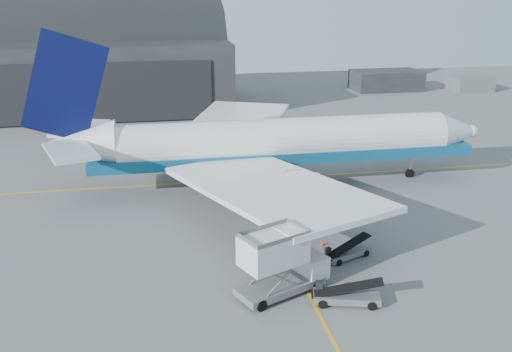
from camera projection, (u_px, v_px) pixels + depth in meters
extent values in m
plane|color=#565659|center=(290.00, 258.00, 46.87)|extent=(200.00, 200.00, 0.00)
cube|color=gold|center=(249.00, 179.00, 65.50)|extent=(80.00, 0.25, 0.02)
cube|color=gold|center=(296.00, 269.00, 45.01)|extent=(0.25, 40.00, 0.02)
cube|color=black|center=(86.00, 74.00, 101.78)|extent=(50.00, 28.00, 12.00)
cube|color=black|center=(78.00, 94.00, 88.97)|extent=(42.00, 0.40, 9.50)
cube|color=black|center=(385.00, 90.00, 120.35)|extent=(14.00, 8.00, 4.00)
cube|color=slate|center=(469.00, 90.00, 119.49)|extent=(8.00, 6.00, 2.80)
cylinder|color=white|center=(285.00, 140.00, 62.16)|extent=(35.89, 4.79, 4.79)
cone|color=white|center=(455.00, 132.00, 65.55)|extent=(4.39, 4.79, 4.79)
sphere|color=white|center=(471.00, 131.00, 65.89)|extent=(1.40, 1.40, 1.40)
cone|color=white|center=(81.00, 144.00, 58.35)|extent=(6.98, 4.79, 4.79)
cube|color=black|center=(446.00, 127.00, 65.16)|extent=(2.59, 2.19, 0.70)
cube|color=navy|center=(285.00, 154.00, 62.66)|extent=(41.87, 4.84, 1.20)
cube|color=white|center=(271.00, 188.00, 50.66)|extent=(18.38, 24.44, 1.45)
cube|color=white|center=(233.00, 125.00, 72.95)|extent=(18.38, 24.44, 1.45)
cube|color=white|center=(70.00, 151.00, 53.89)|extent=(6.10, 8.34, 0.35)
cube|color=white|center=(80.00, 128.00, 62.25)|extent=(6.10, 8.34, 0.35)
cube|color=#070B36|center=(65.00, 87.00, 56.29)|extent=(9.24, 0.50, 11.48)
cylinder|color=gray|center=(293.00, 187.00, 55.40)|extent=(5.18, 2.69, 2.69)
cylinder|color=gray|center=(262.00, 144.00, 70.25)|extent=(5.18, 2.69, 2.69)
cylinder|color=#A5A5AA|center=(410.00, 166.00, 65.90)|extent=(0.28, 0.28, 2.79)
cylinder|color=black|center=(410.00, 173.00, 66.21)|extent=(1.10, 0.35, 1.10)
cylinder|color=black|center=(273.00, 191.00, 60.34)|extent=(1.30, 0.45, 1.30)
cylinder|color=black|center=(261.00, 172.00, 66.29)|extent=(1.30, 0.45, 1.30)
cube|color=slate|center=(280.00, 286.00, 41.37)|extent=(7.00, 5.05, 0.54)
cube|color=silver|center=(310.00, 265.00, 42.61)|extent=(2.61, 2.99, 1.73)
cube|color=black|center=(319.00, 259.00, 42.96)|extent=(0.93, 1.91, 0.98)
cube|color=silver|center=(273.00, 250.00, 40.03)|extent=(5.26, 4.34, 2.17)
cylinder|color=black|center=(316.00, 285.00, 41.88)|extent=(0.92, 0.65, 0.87)
cylinder|color=black|center=(297.00, 272.00, 43.65)|extent=(0.92, 0.65, 0.87)
cylinder|color=black|center=(261.00, 305.00, 39.20)|extent=(0.92, 0.65, 0.87)
cylinder|color=black|center=(243.00, 291.00, 40.97)|extent=(0.92, 0.65, 0.87)
cube|color=black|center=(317.00, 212.00, 55.03)|extent=(3.65, 2.23, 0.78)
cube|color=silver|center=(323.00, 205.00, 54.85)|extent=(1.36, 1.67, 0.78)
cylinder|color=black|center=(331.00, 216.00, 54.35)|extent=(0.81, 0.38, 0.78)
cylinder|color=black|center=(328.00, 209.00, 55.99)|extent=(0.81, 0.38, 0.78)
cylinder|color=black|center=(306.00, 217.00, 54.15)|extent=(0.81, 0.38, 0.78)
cylinder|color=black|center=(303.00, 210.00, 55.79)|extent=(0.81, 0.38, 0.78)
cube|color=slate|center=(347.00, 253.00, 46.75)|extent=(4.32, 2.91, 0.42)
cube|color=black|center=(348.00, 246.00, 46.54)|extent=(4.38, 2.59, 1.19)
cube|color=black|center=(328.00, 251.00, 46.13)|extent=(0.58, 0.53, 0.56)
cylinder|color=black|center=(366.00, 253.00, 47.07)|extent=(0.61, 0.44, 0.56)
cylinder|color=black|center=(355.00, 247.00, 48.10)|extent=(0.61, 0.44, 0.56)
cylinder|color=black|center=(339.00, 262.00, 45.50)|extent=(0.61, 0.44, 0.56)
cylinder|color=black|center=(328.00, 256.00, 46.53)|extent=(0.61, 0.44, 0.56)
cube|color=slate|center=(347.00, 297.00, 40.11)|extent=(4.91, 2.69, 0.48)
cube|color=black|center=(347.00, 288.00, 39.87)|extent=(5.07, 2.25, 1.35)
cube|color=black|center=(319.00, 285.00, 40.62)|extent=(0.62, 0.54, 0.64)
cylinder|color=black|center=(372.00, 306.00, 39.35)|extent=(0.68, 0.41, 0.64)
cylinder|color=black|center=(369.00, 295.00, 40.75)|extent=(0.68, 0.41, 0.64)
cylinder|color=black|center=(323.00, 304.00, 39.57)|extent=(0.68, 0.41, 0.64)
cylinder|color=black|center=(322.00, 293.00, 40.97)|extent=(0.68, 0.41, 0.64)
cube|color=red|center=(322.00, 245.00, 49.08)|extent=(0.32, 0.32, 0.03)
cone|color=red|center=(322.00, 243.00, 49.01)|extent=(0.32, 0.32, 0.47)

